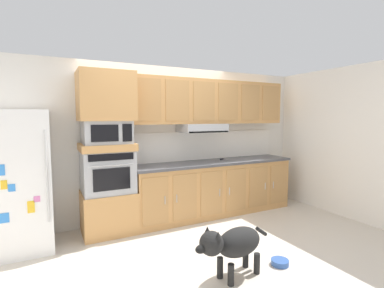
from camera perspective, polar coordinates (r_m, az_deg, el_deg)
name	(u,v)px	position (r m, az deg, el deg)	size (l,w,h in m)	color
ground_plane	(187,239)	(4.14, -0.95, -18.47)	(9.60, 9.60, 0.00)	beige
back_kitchen_wall	(158,142)	(4.82, -6.77, 0.32)	(6.20, 0.12, 2.50)	silver
side_panel_right	(329,141)	(5.62, 25.61, 0.55)	(0.12, 7.10, 2.50)	white
refrigerator	(17,181)	(4.17, -31.44, -6.37)	(0.76, 0.73, 1.76)	white
oven_base_cabinet	(109,212)	(4.44, -16.25, -12.86)	(0.74, 0.62, 0.60)	tan
built_in_oven	(108,171)	(4.29, -16.45, -5.22)	(0.70, 0.62, 0.60)	#A8AAAF
appliance_mid_shelf	(107,147)	(4.24, -16.58, -0.56)	(0.74, 0.62, 0.10)	tan
microwave	(107,132)	(4.22, -16.65, 2.28)	(0.64, 0.54, 0.32)	#A8AAAF
appliance_upper_cabinet	(106,96)	(4.23, -16.84, 9.06)	(0.74, 0.62, 0.68)	tan
lower_cabinet_run	(215,189)	(5.02, 4.51, -8.84)	(2.85, 0.63, 0.88)	tan
countertop_slab	(215,162)	(4.93, 4.52, -3.64)	(2.89, 0.64, 0.04)	#4C4C51
backsplash_panel	(206,145)	(5.14, 2.87, -0.23)	(2.89, 0.02, 0.50)	white
upper_cabinet_with_hood	(211,104)	(4.97, 3.73, 8.01)	(2.85, 0.48, 0.88)	tan
screwdriver	(222,159)	(5.08, 6.05, -3.01)	(0.16, 0.17, 0.03)	black
dog	(233,243)	(3.15, 8.20, -19.02)	(0.99, 0.38, 0.59)	black
dog_food_bowl	(280,262)	(3.65, 17.12, -21.57)	(0.20, 0.20, 0.06)	#3359A5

